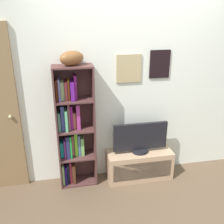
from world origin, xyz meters
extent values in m
cube|color=white|center=(0.00, 1.13, 1.19)|extent=(4.80, 0.06, 2.38)
cube|color=tan|center=(-0.05, 1.09, 1.51)|extent=(0.32, 0.02, 0.35)
cube|color=slate|center=(-0.05, 1.09, 1.51)|extent=(0.27, 0.01, 0.30)
cube|color=black|center=(0.36, 1.09, 1.54)|extent=(0.26, 0.02, 0.35)
cube|color=#D0A794|center=(0.36, 1.09, 1.54)|extent=(0.21, 0.01, 0.30)
cube|color=#51302E|center=(-0.98, 0.97, 0.80)|extent=(0.02, 0.26, 1.59)
cube|color=#51302E|center=(-0.52, 0.97, 0.80)|extent=(0.02, 0.26, 1.59)
cube|color=#51302E|center=(-0.75, 1.10, 0.80)|extent=(0.47, 0.01, 1.59)
cube|color=#51302E|center=(-0.75, 0.97, 0.01)|extent=(0.43, 0.25, 0.02)
cube|color=#51302E|center=(-0.75, 0.97, 0.40)|extent=(0.43, 0.25, 0.02)
cube|color=#51302E|center=(-0.75, 0.97, 0.79)|extent=(0.43, 0.25, 0.02)
cube|color=#51302E|center=(-0.75, 0.97, 1.17)|extent=(0.43, 0.25, 0.02)
cube|color=#51302E|center=(-0.75, 0.97, 1.58)|extent=(0.43, 0.25, 0.02)
cube|color=#99C376|center=(-0.95, 0.99, 0.16)|extent=(0.03, 0.20, 0.29)
cube|color=navy|center=(-0.91, 0.99, 0.16)|extent=(0.03, 0.20, 0.27)
cube|color=#334350|center=(-0.88, 1.02, 0.15)|extent=(0.03, 0.14, 0.26)
cube|color=#BC2D51|center=(-0.85, 1.00, 0.17)|extent=(0.02, 0.17, 0.31)
cube|color=#4D2819|center=(-0.81, 0.99, 0.16)|extent=(0.04, 0.20, 0.28)
cube|color=#1FB3B3|center=(-0.94, 1.02, 0.51)|extent=(0.04, 0.15, 0.21)
cube|color=#7F318E|center=(-0.90, 1.00, 0.54)|extent=(0.02, 0.18, 0.25)
cube|color=navy|center=(-0.86, 0.99, 0.56)|extent=(0.04, 0.19, 0.31)
cube|color=green|center=(-0.83, 1.00, 0.56)|extent=(0.02, 0.19, 0.30)
cube|color=#A75154|center=(-0.80, 1.02, 0.55)|extent=(0.03, 0.13, 0.29)
cube|color=#77C42C|center=(-0.76, 1.02, 0.57)|extent=(0.04, 0.14, 0.33)
cube|color=#4F6B9C|center=(-0.72, 1.02, 0.55)|extent=(0.03, 0.15, 0.29)
cube|color=#7BB45E|center=(-0.68, 1.01, 0.53)|extent=(0.04, 0.15, 0.25)
cube|color=#4A7D6C|center=(-0.94, 1.00, 0.91)|extent=(0.03, 0.19, 0.24)
cube|color=#3D4288|center=(-0.90, 1.00, 0.96)|extent=(0.04, 0.17, 0.32)
cube|color=#61B781|center=(-0.86, 0.99, 0.93)|extent=(0.03, 0.21, 0.27)
cube|color=#874850|center=(-0.82, 1.01, 0.96)|extent=(0.03, 0.16, 0.33)
cube|color=#971B8F|center=(-0.79, 1.02, 0.95)|extent=(0.03, 0.13, 0.30)
cube|color=#AB5B46|center=(-0.76, 1.02, 0.90)|extent=(0.04, 0.13, 0.21)
cube|color=#A63686|center=(-0.71, 1.01, 0.96)|extent=(0.04, 0.16, 0.32)
cube|color=maroon|center=(-0.94, 1.02, 1.31)|extent=(0.03, 0.15, 0.24)
cube|color=#6463AC|center=(-0.92, 0.99, 1.31)|extent=(0.02, 0.20, 0.26)
cube|color=#A8C177|center=(-0.88, 1.01, 1.29)|extent=(0.04, 0.15, 0.22)
cube|color=maroon|center=(-0.84, 1.00, 1.30)|extent=(0.03, 0.18, 0.23)
cube|color=#A55E1B|center=(-0.81, 1.01, 1.30)|extent=(0.02, 0.16, 0.24)
cube|color=#5E1A88|center=(-0.77, 0.99, 1.30)|extent=(0.04, 0.21, 0.23)
cube|color=#6D165F|center=(-0.73, 1.01, 1.33)|extent=(0.03, 0.17, 0.29)
ellipsoid|color=brown|center=(-0.75, 0.97, 1.67)|extent=(0.34, 0.29, 0.17)
cube|color=tan|center=(0.09, 0.93, 0.20)|extent=(0.88, 0.34, 0.40)
cube|color=#846A52|center=(0.09, 0.76, 0.20)|extent=(0.80, 0.01, 0.25)
cylinder|color=black|center=(0.09, 0.93, 0.42)|extent=(0.22, 0.22, 0.04)
cube|color=black|center=(0.09, 0.93, 0.63)|extent=(0.73, 0.04, 0.38)
cube|color=white|center=(0.09, 0.92, 0.63)|extent=(0.69, 0.01, 0.34)
sphere|color=tan|center=(-1.51, 1.03, 1.00)|extent=(0.04, 0.04, 0.04)
camera|label=1|loc=(-0.87, -1.96, 2.16)|focal=40.92mm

